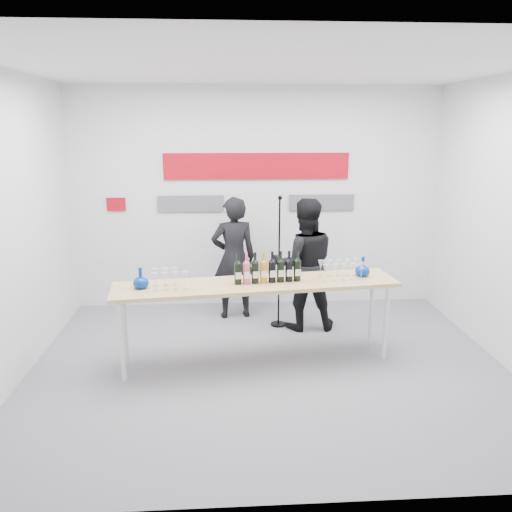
# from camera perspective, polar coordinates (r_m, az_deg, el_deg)

# --- Properties ---
(ground) EXTENTS (5.00, 5.00, 0.00)m
(ground) POSITION_cam_1_polar(r_m,az_deg,el_deg) (5.42, 1.42, -12.49)
(ground) COLOR slate
(ground) RESTS_ON ground
(back_wall) EXTENTS (5.00, 0.04, 3.00)m
(back_wall) POSITION_cam_1_polar(r_m,az_deg,el_deg) (6.89, 0.07, 6.52)
(back_wall) COLOR silver
(back_wall) RESTS_ON ground
(signage) EXTENTS (3.38, 0.02, 0.79)m
(signage) POSITION_cam_1_polar(r_m,az_deg,el_deg) (6.82, -0.39, 9.03)
(signage) COLOR #A60713
(signage) RESTS_ON back_wall
(tasting_table) EXTENTS (3.01, 0.94, 0.89)m
(tasting_table) POSITION_cam_1_polar(r_m,az_deg,el_deg) (5.22, 0.07, -3.76)
(tasting_table) COLOR tan
(tasting_table) RESTS_ON ground
(wine_bottles) EXTENTS (0.71, 0.16, 0.33)m
(wine_bottles) POSITION_cam_1_polar(r_m,az_deg,el_deg) (5.17, 1.37, -1.28)
(wine_bottles) COLOR black
(wine_bottles) RESTS_ON tasting_table
(decanter_left) EXTENTS (0.16, 0.16, 0.21)m
(decanter_left) POSITION_cam_1_polar(r_m,az_deg,el_deg) (5.13, -13.05, -2.44)
(decanter_left) COLOR navy
(decanter_left) RESTS_ON tasting_table
(decanter_right) EXTENTS (0.16, 0.16, 0.21)m
(decanter_right) POSITION_cam_1_polar(r_m,az_deg,el_deg) (5.53, 12.10, -1.16)
(decanter_right) COLOR navy
(decanter_right) RESTS_ON tasting_table
(glasses_left) EXTENTS (0.38, 0.25, 0.18)m
(glasses_left) POSITION_cam_1_polar(r_m,az_deg,el_deg) (5.09, -10.02, -2.62)
(glasses_left) COLOR silver
(glasses_left) RESTS_ON tasting_table
(glasses_right) EXTENTS (0.48, 0.27, 0.18)m
(glasses_right) POSITION_cam_1_polar(r_m,az_deg,el_deg) (5.41, 9.68, -1.56)
(glasses_right) COLOR silver
(glasses_right) RESTS_ON tasting_table
(presenter_left) EXTENTS (0.64, 0.47, 1.61)m
(presenter_left) POSITION_cam_1_polar(r_m,az_deg,el_deg) (6.50, -2.56, -0.24)
(presenter_left) COLOR black
(presenter_left) RESTS_ON ground
(presenter_right) EXTENTS (0.80, 0.63, 1.64)m
(presenter_right) POSITION_cam_1_polar(r_m,az_deg,el_deg) (6.16, 5.52, -0.98)
(presenter_right) COLOR black
(presenter_right) RESTS_ON ground
(mic_stand) EXTENTS (0.19, 0.19, 1.67)m
(mic_stand) POSITION_cam_1_polar(r_m,az_deg,el_deg) (6.28, 2.61, -3.59)
(mic_stand) COLOR black
(mic_stand) RESTS_ON ground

